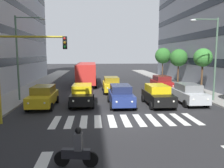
# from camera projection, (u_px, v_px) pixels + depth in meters

# --- Properties ---
(ground_plane) EXTENTS (180.00, 180.00, 0.00)m
(ground_plane) POSITION_uv_depth(u_px,v_px,m) (126.00, 120.00, 14.52)
(ground_plane) COLOR #262628
(crosswalk_markings) EXTENTS (9.45, 2.80, 0.01)m
(crosswalk_markings) POSITION_uv_depth(u_px,v_px,m) (126.00, 120.00, 14.52)
(crosswalk_markings) COLOR silver
(crosswalk_markings) RESTS_ON ground_plane
(lane_arrow_1) EXTENTS (0.50, 2.20, 0.01)m
(lane_arrow_1) POSITION_uv_depth(u_px,v_px,m) (42.00, 164.00, 8.75)
(lane_arrow_1) COLOR silver
(lane_arrow_1) RESTS_ON ground_plane
(car_0) EXTENTS (2.02, 4.44, 1.72)m
(car_0) POSITION_uv_depth(u_px,v_px,m) (189.00, 94.00, 19.39)
(car_0) COLOR #B2B7BC
(car_0) RESTS_ON ground_plane
(car_1) EXTENTS (2.02, 4.44, 1.72)m
(car_1) POSITION_uv_depth(u_px,v_px,m) (158.00, 95.00, 18.70)
(car_1) COLOR black
(car_1) RESTS_ON ground_plane
(car_2) EXTENTS (2.02, 4.44, 1.72)m
(car_2) POSITION_uv_depth(u_px,v_px,m) (121.00, 95.00, 18.61)
(car_2) COLOR navy
(car_2) RESTS_ON ground_plane
(car_3) EXTENTS (2.02, 4.44, 1.72)m
(car_3) POSITION_uv_depth(u_px,v_px,m) (82.00, 94.00, 18.94)
(car_3) COLOR black
(car_3) RESTS_ON ground_plane
(car_4) EXTENTS (2.02, 4.44, 1.72)m
(car_4) POSITION_uv_depth(u_px,v_px,m) (43.00, 96.00, 18.17)
(car_4) COLOR gold
(car_4) RESTS_ON ground_plane
(car_row2_0) EXTENTS (2.02, 4.44, 1.72)m
(car_row2_0) POSITION_uv_depth(u_px,v_px,m) (162.00, 83.00, 26.74)
(car_row2_0) COLOR maroon
(car_row2_0) RESTS_ON ground_plane
(car_row2_1) EXTENTS (2.02, 4.44, 1.72)m
(car_row2_1) POSITION_uv_depth(u_px,v_px,m) (111.00, 84.00, 25.27)
(car_row2_1) COLOR gold
(car_row2_1) RESTS_ON ground_plane
(bus_behind_traffic) EXTENTS (2.78, 10.50, 3.00)m
(bus_behind_traffic) POSITION_uv_depth(u_px,v_px,m) (87.00, 71.00, 31.83)
(bus_behind_traffic) COLOR red
(bus_behind_traffic) RESTS_ON ground_plane
(motorcycle_with_rider) EXTENTS (1.70, 0.41, 1.57)m
(motorcycle_with_rider) POSITION_uv_depth(u_px,v_px,m) (77.00, 150.00, 8.46)
(motorcycle_with_rider) COLOR black
(motorcycle_with_rider) RESTS_ON ground_plane
(traffic_light_gantry) EXTENTS (4.25, 0.36, 5.50)m
(traffic_light_gantry) POSITION_uv_depth(u_px,v_px,m) (18.00, 64.00, 13.45)
(traffic_light_gantry) COLOR #AD991E
(traffic_light_gantry) RESTS_ON ground_plane
(street_lamp_left) EXTENTS (2.57, 0.28, 7.27)m
(street_lamp_left) POSITION_uv_depth(u_px,v_px,m) (212.00, 51.00, 19.74)
(street_lamp_left) COLOR #4C6B56
(street_lamp_left) RESTS_ON sidewalk_left
(street_lamp_right) EXTENTS (2.61, 0.28, 7.45)m
(street_lamp_right) POSITION_uv_depth(u_px,v_px,m) (21.00, 50.00, 19.83)
(street_lamp_right) COLOR #4C6B56
(street_lamp_right) RESTS_ON sidewalk_right
(street_tree_1) EXTENTS (1.96, 1.96, 4.76)m
(street_tree_1) POSITION_uv_depth(u_px,v_px,m) (203.00, 58.00, 23.77)
(street_tree_1) COLOR #513823
(street_tree_1) RESTS_ON sidewalk_left
(street_tree_2) EXTENTS (2.44, 2.44, 4.87)m
(street_tree_2) POSITION_uv_depth(u_px,v_px,m) (179.00, 58.00, 31.39)
(street_tree_2) COLOR #513823
(street_tree_2) RESTS_ON sidewalk_left
(street_tree_3) EXTENTS (2.70, 2.70, 5.24)m
(street_tree_3) POSITION_uv_depth(u_px,v_px,m) (163.00, 56.00, 38.53)
(street_tree_3) COLOR #513823
(street_tree_3) RESTS_ON sidewalk_left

